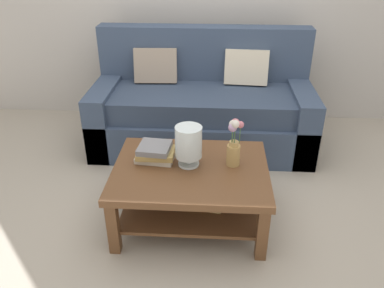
{
  "coord_description": "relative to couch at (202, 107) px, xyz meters",
  "views": [
    {
      "loc": [
        0.13,
        -2.48,
        1.84
      ],
      "look_at": [
        -0.02,
        -0.11,
        0.54
      ],
      "focal_mm": 36.48,
      "sensor_mm": 36.0,
      "label": 1
    }
  ],
  "objects": [
    {
      "name": "book_stack_main",
      "position": [
        -0.28,
        -1.11,
        0.13
      ],
      "size": [
        0.27,
        0.23,
        0.11
      ],
      "color": "beige",
      "rests_on": "coffee_table"
    },
    {
      "name": "couch",
      "position": [
        0.0,
        0.0,
        0.0
      ],
      "size": [
        2.01,
        0.9,
        1.06
      ],
      "color": "#384760",
      "rests_on": "ground"
    },
    {
      "name": "flower_pitcher",
      "position": [
        0.25,
        -1.14,
        0.24
      ],
      "size": [
        0.1,
        0.1,
        0.34
      ],
      "color": "tan",
      "rests_on": "coffee_table"
    },
    {
      "name": "ground_plane",
      "position": [
        -0.01,
        -0.94,
        -0.36
      ],
      "size": [
        10.0,
        10.0,
        0.0
      ],
      "primitive_type": "plane",
      "color": "#ADA393"
    },
    {
      "name": "glass_hurricane_vase",
      "position": [
        -0.05,
        -1.16,
        0.24
      ],
      "size": [
        0.18,
        0.18,
        0.28
      ],
      "color": "silver",
      "rests_on": "coffee_table"
    },
    {
      "name": "coffee_table",
      "position": [
        -0.03,
        -1.2,
        -0.05
      ],
      "size": [
        1.04,
        0.81,
        0.44
      ],
      "color": "brown",
      "rests_on": "ground"
    }
  ]
}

